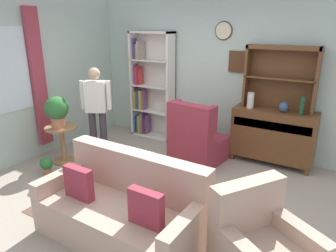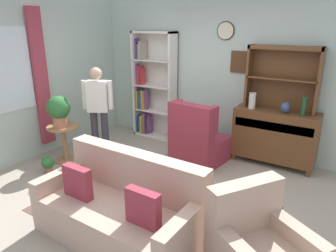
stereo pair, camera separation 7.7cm
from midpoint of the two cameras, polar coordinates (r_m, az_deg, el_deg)
name	(u,v)px [view 2 (the right image)]	position (r m, az deg, el deg)	size (l,w,h in m)	color
ground_plane	(154,194)	(4.39, -2.04, -12.47)	(5.40, 4.60, 0.02)	#9E9384
wall_back	(221,72)	(5.72, 10.06, 9.69)	(5.00, 0.09, 2.80)	#ADC1B7
wall_left	(25,77)	(5.63, -24.51, 8.15)	(0.16, 4.20, 2.80)	#ADC1B7
area_rug	(154,208)	(4.08, -2.09, -14.89)	(2.78, 1.84, 0.01)	brown
bookshelf	(151,89)	(6.29, -2.74, 6.81)	(0.90, 0.30, 2.10)	silver
sideboard	(274,135)	(5.36, 19.38, -1.56)	(1.30, 0.45, 0.92)	brown
sideboard_hutch	(284,69)	(5.22, 20.89, 9.70)	(1.10, 0.26, 1.00)	brown
vase_tall	(252,101)	(5.22, 15.65, 4.51)	(0.11, 0.11, 0.26)	beige
vase_round	(285,108)	(5.13, 21.19, 3.18)	(0.15, 0.15, 0.17)	#33476B
bottle_wine	(304,106)	(5.06, 24.08, 3.31)	(0.07, 0.07, 0.29)	#194223
couch_floral	(121,210)	(3.51, -8.03, -15.10)	(1.82, 0.89, 0.90)	tan
wingback_chair	(198,141)	(5.17, 5.89, -2.75)	(0.87, 0.89, 1.05)	maroon
plant_stand	(64,140)	(5.47, -18.17, -2.38)	(0.52, 0.52, 0.63)	#997047
potted_plant_large	(59,109)	(5.27, -19.03, 2.94)	(0.37, 0.37, 0.52)	#AD6B4C
potted_plant_small	(48,163)	(5.21, -20.85, -6.46)	(0.20, 0.20, 0.27)	#AD6B4C
person_reading	(98,106)	(5.37, -12.32, 3.57)	(0.49, 0.34, 1.56)	#38333D
coffee_table	(169,176)	(4.07, 0.81, -9.22)	(0.80, 0.50, 0.42)	brown
book_stack	(167,165)	(4.12, 0.27, -7.20)	(0.19, 0.16, 0.09)	#CC7233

